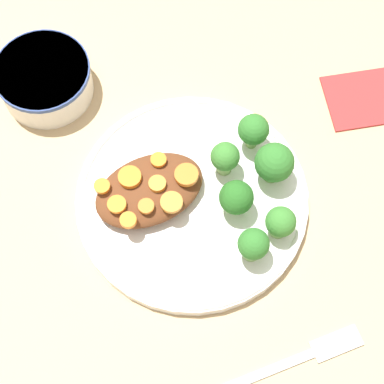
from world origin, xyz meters
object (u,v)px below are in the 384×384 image
at_px(plate, 192,199).
at_px(napkin, 375,96).
at_px(fork, 298,359).
at_px(dip_bowl, 45,79).

distance_m(plate, napkin, 0.27).
bearing_deg(napkin, fork, 44.80).
distance_m(plate, fork, 0.22).
bearing_deg(fork, napkin, 48.91).
bearing_deg(dip_bowl, fork, 106.16).
relative_size(dip_bowl, fork, 0.64).
relative_size(dip_bowl, napkin, 0.84).
relative_size(plate, dip_bowl, 2.29).
height_order(plate, dip_bowl, dip_bowl).
bearing_deg(plate, fork, 96.82).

